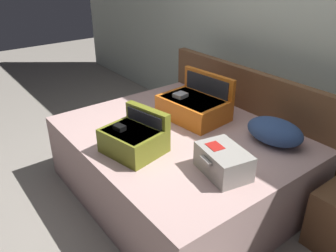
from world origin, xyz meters
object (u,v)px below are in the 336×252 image
at_px(bed, 179,163).
at_px(hard_case_large, 194,105).
at_px(hard_case_medium, 134,138).
at_px(hard_case_small, 223,161).
at_px(pillow_near_headboard, 275,131).

distance_m(bed, hard_case_large, 0.52).
distance_m(bed, hard_case_medium, 0.59).
relative_size(hard_case_small, pillow_near_headboard, 0.90).
bearing_deg(hard_case_medium, hard_case_small, 16.64).
relative_size(hard_case_large, hard_case_small, 1.48).
height_order(hard_case_medium, hard_case_small, hard_case_medium).
bearing_deg(pillow_near_headboard, hard_case_medium, -120.14).
bearing_deg(pillow_near_headboard, hard_case_small, -85.16).
height_order(bed, hard_case_small, hard_case_small).
height_order(hard_case_large, hard_case_medium, hard_case_large).
xyz_separation_m(hard_case_large, hard_case_small, (0.76, -0.41, -0.03)).
height_order(hard_case_large, hard_case_small, hard_case_large).
bearing_deg(bed, hard_case_medium, -87.45).
distance_m(bed, hard_case_small, 0.72).
relative_size(bed, pillow_near_headboard, 4.26).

